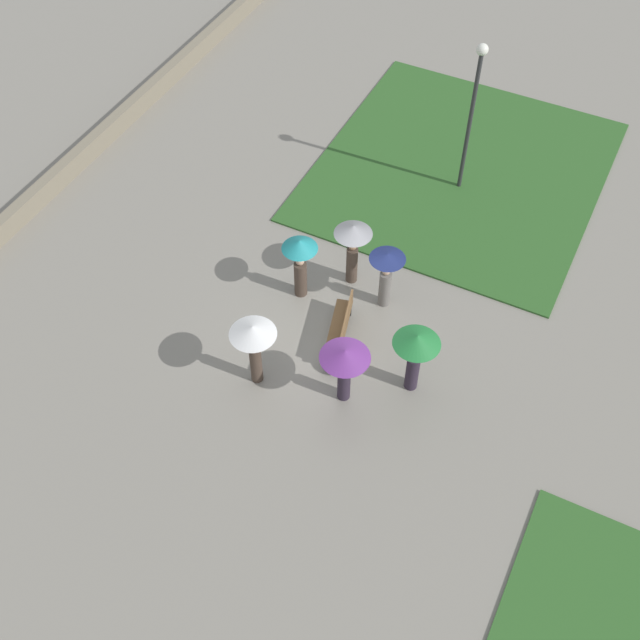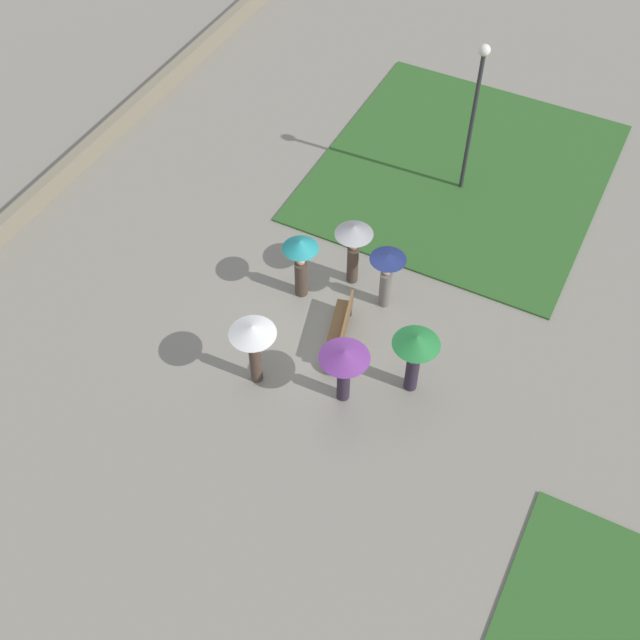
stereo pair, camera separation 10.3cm
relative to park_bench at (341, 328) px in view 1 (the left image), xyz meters
The scene contains 11 objects.
ground_plane 0.91m from the park_bench, 132.35° to the right, with size 90.00×90.00×0.00m, color gray.
lawn_patch_near 7.66m from the park_bench, behind, with size 9.15×8.26×0.06m.
parapet_wall 10.17m from the park_bench, 92.93° to the right, with size 45.00×0.35×0.62m.
park_bench is the anchor object (origin of this frame).
lamp_post 7.40m from the park_bench, behind, with size 0.32×0.32×4.78m.
crowd_person_white 2.62m from the park_bench, 33.20° to the right, with size 1.12×1.12×2.00m.
crowd_person_purple 1.95m from the park_bench, 27.93° to the left, with size 1.19×1.19×1.79m.
crowd_person_teal 2.11m from the park_bench, 120.68° to the right, with size 0.93×0.93×1.95m.
crowd_person_green 2.42m from the park_bench, 76.47° to the left, with size 1.12×1.12×1.94m.
crowd_person_navy 1.89m from the park_bench, 164.16° to the left, with size 0.93×0.93×1.85m.
crowd_person_grey 2.35m from the park_bench, 162.13° to the right, with size 1.00×1.00×2.00m.
Camera 1 is at (12.07, 5.77, 16.02)m, focal length 45.00 mm.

